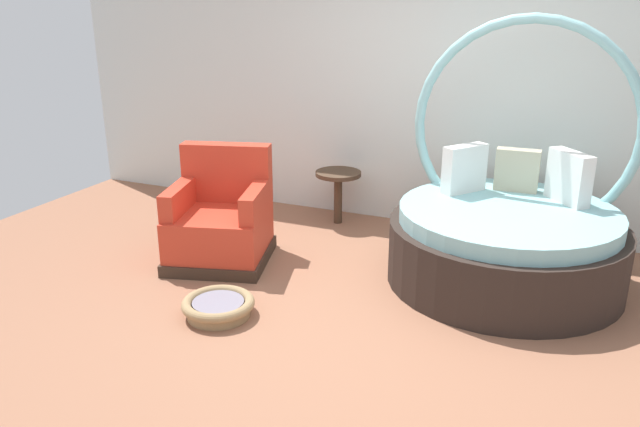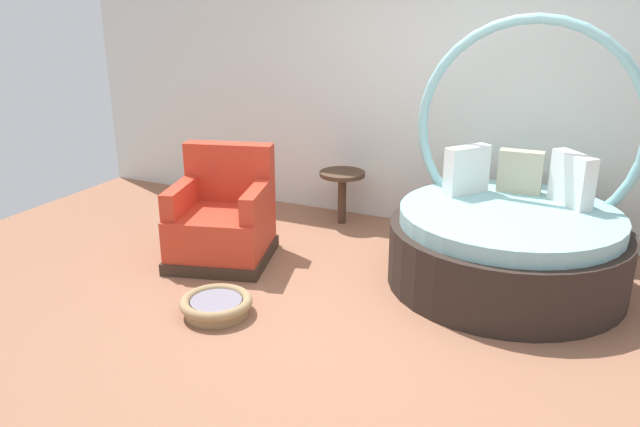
{
  "view_description": "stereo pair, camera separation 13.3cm",
  "coord_description": "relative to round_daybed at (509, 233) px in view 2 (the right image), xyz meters",
  "views": [
    {
      "loc": [
        1.27,
        -3.7,
        2.13
      ],
      "look_at": [
        -0.52,
        0.43,
        0.55
      ],
      "focal_mm": 35.14,
      "sensor_mm": 36.0,
      "label": 1
    },
    {
      "loc": [
        1.39,
        -3.65,
        2.13
      ],
      "look_at": [
        -0.52,
        0.43,
        0.55
      ],
      "focal_mm": 35.14,
      "sensor_mm": 36.0,
      "label": 2
    }
  ],
  "objects": [
    {
      "name": "back_wall",
      "position": [
        -0.8,
        1.05,
        0.96
      ],
      "size": [
        8.0,
        0.12,
        2.71
      ],
      "primitive_type": "cube",
      "color": "silver",
      "rests_on": "ground_plane"
    },
    {
      "name": "side_table",
      "position": [
        -1.68,
        0.66,
        0.03
      ],
      "size": [
        0.44,
        0.44,
        0.52
      ],
      "color": "#473323",
      "rests_on": "ground_plane"
    },
    {
      "name": "round_daybed",
      "position": [
        0.0,
        0.0,
        0.0
      ],
      "size": [
        1.79,
        1.79,
        2.0
      ],
      "color": "#2D231E",
      "rests_on": "ground_plane"
    },
    {
      "name": "ground_plane",
      "position": [
        -0.8,
        -1.03,
        -0.41
      ],
      "size": [
        8.0,
        8.0,
        0.02
      ],
      "primitive_type": "cube",
      "color": "#936047"
    },
    {
      "name": "pet_basket",
      "position": [
        -1.74,
        -1.43,
        -0.33
      ],
      "size": [
        0.51,
        0.51,
        0.13
      ],
      "color": "#9E7F56",
      "rests_on": "ground_plane"
    },
    {
      "name": "red_armchair",
      "position": [
        -2.25,
        -0.56,
        -0.07
      ],
      "size": [
        0.99,
        0.99,
        0.94
      ],
      "color": "#38281E",
      "rests_on": "ground_plane"
    }
  ]
}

